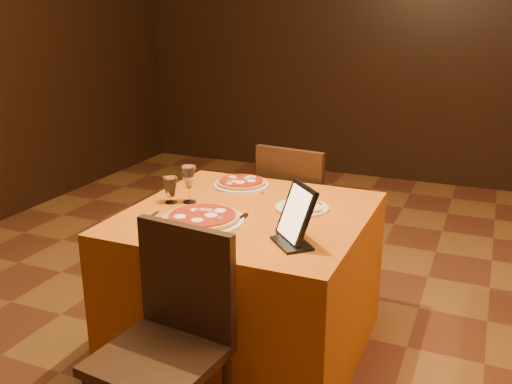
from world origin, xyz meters
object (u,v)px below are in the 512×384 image
at_px(wine_glass, 189,184).
at_px(water_glass, 170,190).
at_px(pizza_near, 202,219).
at_px(tablet, 296,213).
at_px(pizza_far, 241,184).
at_px(chair_main_near, 158,358).
at_px(chair_main_far, 302,215).
at_px(main_table, 248,283).

height_order(wine_glass, water_glass, wine_glass).
bearing_deg(pizza_near, tablet, -4.76).
xyz_separation_m(pizza_far, tablet, (0.52, -0.60, 0.10)).
xyz_separation_m(pizza_far, wine_glass, (-0.12, -0.35, 0.08)).
xyz_separation_m(chair_main_near, pizza_near, (-0.13, 0.61, 0.31)).
bearing_deg(pizza_far, chair_main_far, 67.53).
bearing_deg(chair_main_far, pizza_near, 89.56).
bearing_deg(wine_glass, pizza_near, -48.83).
bearing_deg(chair_main_far, pizza_far, 74.48).
height_order(chair_main_far, water_glass, chair_main_far).
bearing_deg(pizza_far, pizza_near, -83.61).
bearing_deg(water_glass, main_table, 4.54).
distance_m(water_glass, tablet, 0.76).
bearing_deg(chair_main_near, pizza_far, 106.16).
relative_size(chair_main_near, tablet, 3.73).
xyz_separation_m(chair_main_far, pizza_near, (-0.13, -1.03, 0.31)).
distance_m(pizza_near, tablet, 0.47).
height_order(pizza_near, wine_glass, wine_glass).
bearing_deg(chair_main_near, pizza_near, 108.97).
relative_size(pizza_far, wine_glass, 1.56).
height_order(chair_main_near, wine_glass, wine_glass).
xyz_separation_m(chair_main_near, pizza_far, (-0.20, 1.17, 0.31)).
bearing_deg(water_glass, chair_main_far, 64.94).
distance_m(chair_main_near, tablet, 0.78).
bearing_deg(pizza_far, tablet, -48.91).
distance_m(pizza_far, tablet, 0.80).
distance_m(chair_main_far, pizza_far, 0.60).
height_order(pizza_near, water_glass, water_glass).
relative_size(main_table, water_glass, 8.46).
xyz_separation_m(chair_main_near, chair_main_far, (0.00, 1.64, 0.00)).
relative_size(wine_glass, water_glass, 1.46).
bearing_deg(main_table, chair_main_near, -90.00).
bearing_deg(chair_main_far, tablet, 113.76).
distance_m(chair_main_far, wine_glass, 0.96).
height_order(chair_main_near, chair_main_far, same).
distance_m(chair_main_near, wine_glass, 0.97).
bearing_deg(pizza_near, water_glass, 147.26).
xyz_separation_m(chair_main_near, wine_glass, (-0.32, 0.82, 0.39)).
relative_size(main_table, pizza_far, 3.72).
distance_m(main_table, pizza_far, 0.56).
distance_m(pizza_far, water_glass, 0.44).
xyz_separation_m(main_table, tablet, (0.32, -0.24, 0.49)).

